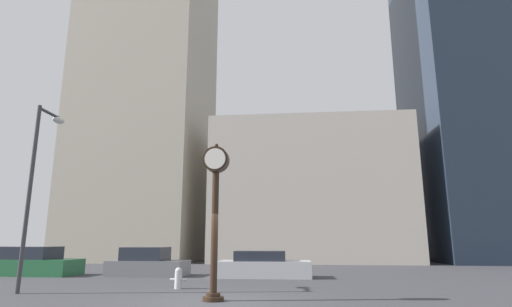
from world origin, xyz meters
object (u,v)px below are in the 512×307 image
(car_green, at_px, (34,263))
(street_lamp_left, at_px, (39,167))
(car_grey, at_px, (148,264))
(fire_hydrant_near, at_px, (178,278))
(street_clock, at_px, (215,201))
(car_silver, at_px, (264,266))

(car_green, distance_m, street_lamp_left, 8.38)
(car_grey, distance_m, fire_hydrant_near, 6.07)
(street_clock, height_order, fire_hydrant_near, street_clock)
(car_silver, bearing_deg, street_lamp_left, -141.50)
(car_green, relative_size, street_lamp_left, 0.67)
(car_silver, distance_m, fire_hydrant_near, 5.54)
(fire_hydrant_near, bearing_deg, street_lamp_left, -162.95)
(car_grey, relative_size, fire_hydrant_near, 5.18)
(car_silver, bearing_deg, street_clock, -97.57)
(street_clock, height_order, car_silver, street_clock)
(car_green, height_order, car_silver, car_green)
(car_green, xyz_separation_m, street_lamp_left, (4.04, -6.33, 3.73))
(car_grey, height_order, street_lamp_left, street_lamp_left)
(car_green, height_order, fire_hydrant_near, car_green)
(car_grey, bearing_deg, fire_hydrant_near, -57.11)
(car_green, distance_m, car_grey, 5.80)
(street_clock, relative_size, car_green, 1.07)
(car_silver, xyz_separation_m, street_lamp_left, (-7.62, -6.31, 3.80))
(street_clock, distance_m, car_green, 13.42)
(street_lamp_left, bearing_deg, fire_hydrant_near, 17.05)
(fire_hydrant_near, bearing_deg, car_grey, 121.02)
(car_grey, xyz_separation_m, fire_hydrant_near, (3.13, -5.20, -0.20))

